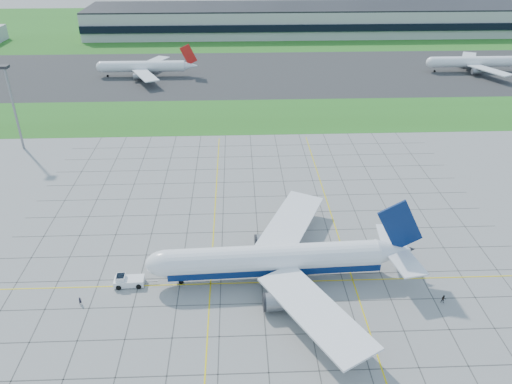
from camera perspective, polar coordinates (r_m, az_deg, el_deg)
The scene contains 13 objects.
ground at distance 100.82m, azimuth 0.59°, elevation -9.58°, with size 1400.00×1400.00×0.00m, color gray.
grass_median at distance 179.95m, azimuth -0.86°, elevation 8.68°, with size 700.00×35.00×0.04m, color #27601B.
asphalt_taxiway at distance 232.24m, azimuth -1.25°, elevation 13.45°, with size 700.00×75.00×0.04m, color #383838.
grass_far at distance 339.40m, azimuth -1.68°, elevation 18.50°, with size 700.00×145.00×0.04m, color #27601B.
apron_markings at distance 109.68m, azimuth 0.52°, elevation -5.94°, with size 120.00×130.00×0.03m.
terminal at distance 316.34m, azimuth 6.06°, elevation 19.02°, with size 260.00×43.00×15.80m.
light_mast at distance 164.65m, azimuth -26.17°, elevation 9.67°, with size 2.50×2.50×25.60m.
airliner at distance 97.47m, azimuth 2.33°, elevation -7.73°, with size 53.68×54.33×16.89m.
pushback_tug at distance 101.17m, azimuth -14.45°, elevation -9.79°, with size 8.40×3.14×2.33m.
crew_near at distance 99.45m, azimuth -19.45°, elevation -11.66°, with size 0.58×0.38×1.59m, color black.
crew_far at distance 100.47m, azimuth 20.64°, elevation -11.39°, with size 0.84×0.65×1.72m, color black.
distant_jet_1 at distance 231.01m, azimuth -12.62°, elevation 13.83°, with size 41.97×42.66×14.08m.
distant_jet_2 at distance 253.55m, azimuth 23.71°, elevation 13.47°, with size 44.46×42.66×14.08m.
Camera 1 is at (-4.24, -78.45, 63.19)m, focal length 35.00 mm.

